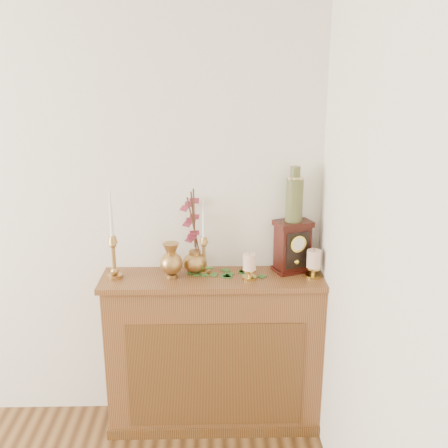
{
  "coord_description": "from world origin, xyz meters",
  "views": [
    {
      "loc": [
        1.39,
        -0.56,
        2.05
      ],
      "look_at": [
        1.45,
        2.05,
        1.25
      ],
      "focal_mm": 42.0,
      "sensor_mm": 36.0,
      "label": 1
    }
  ],
  "objects_px": {
    "bud_vase": "(171,261)",
    "ginger_jar": "(192,233)",
    "candlestick_left": "(113,250)",
    "candlestick_center": "(204,249)",
    "mantel_clock": "(293,247)",
    "ceramic_vase": "(294,197)"
  },
  "relations": [
    {
      "from": "ceramic_vase",
      "to": "candlestick_center",
      "type": "bearing_deg",
      "value": -178.26
    },
    {
      "from": "candlestick_left",
      "to": "candlestick_center",
      "type": "xyz_separation_m",
      "value": [
        0.48,
        0.07,
        -0.02
      ]
    },
    {
      "from": "candlestick_left",
      "to": "mantel_clock",
      "type": "distance_m",
      "value": 0.98
    },
    {
      "from": "candlestick_center",
      "to": "ginger_jar",
      "type": "xyz_separation_m",
      "value": [
        -0.06,
        0.03,
        0.08
      ]
    },
    {
      "from": "candlestick_left",
      "to": "bud_vase",
      "type": "bearing_deg",
      "value": -0.51
    },
    {
      "from": "bud_vase",
      "to": "ceramic_vase",
      "type": "xyz_separation_m",
      "value": [
        0.67,
        0.09,
        0.33
      ]
    },
    {
      "from": "mantel_clock",
      "to": "ceramic_vase",
      "type": "height_order",
      "value": "ceramic_vase"
    },
    {
      "from": "candlestick_left",
      "to": "bud_vase",
      "type": "relative_size",
      "value": 2.49
    },
    {
      "from": "candlestick_left",
      "to": "bud_vase",
      "type": "distance_m",
      "value": 0.32
    },
    {
      "from": "ginger_jar",
      "to": "ceramic_vase",
      "type": "xyz_separation_m",
      "value": [
        0.55,
        -0.01,
        0.21
      ]
    },
    {
      "from": "candlestick_left",
      "to": "candlestick_center",
      "type": "height_order",
      "value": "candlestick_left"
    },
    {
      "from": "bud_vase",
      "to": "ginger_jar",
      "type": "height_order",
      "value": "ginger_jar"
    },
    {
      "from": "candlestick_left",
      "to": "mantel_clock",
      "type": "height_order",
      "value": "candlestick_left"
    },
    {
      "from": "candlestick_center",
      "to": "ginger_jar",
      "type": "relative_size",
      "value": 0.87
    },
    {
      "from": "mantel_clock",
      "to": "ceramic_vase",
      "type": "bearing_deg",
      "value": 90.0
    },
    {
      "from": "bud_vase",
      "to": "ginger_jar",
      "type": "bearing_deg",
      "value": 41.55
    },
    {
      "from": "candlestick_left",
      "to": "ceramic_vase",
      "type": "height_order",
      "value": "ceramic_vase"
    },
    {
      "from": "bud_vase",
      "to": "ginger_jar",
      "type": "distance_m",
      "value": 0.19
    },
    {
      "from": "bud_vase",
      "to": "ceramic_vase",
      "type": "relative_size",
      "value": 0.66
    },
    {
      "from": "candlestick_left",
      "to": "mantel_clock",
      "type": "bearing_deg",
      "value": 4.77
    },
    {
      "from": "candlestick_center",
      "to": "mantel_clock",
      "type": "relative_size",
      "value": 1.47
    },
    {
      "from": "ginger_jar",
      "to": "ceramic_vase",
      "type": "distance_m",
      "value": 0.59
    }
  ]
}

